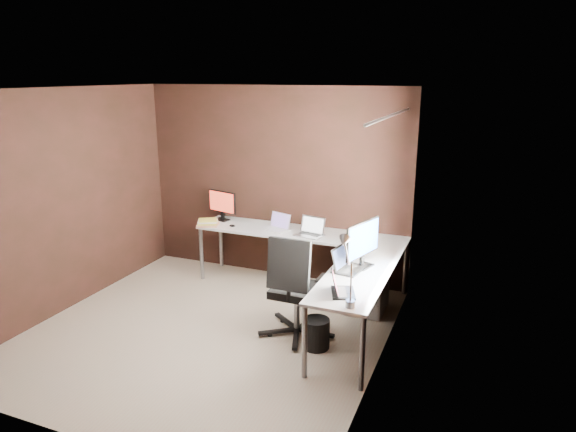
# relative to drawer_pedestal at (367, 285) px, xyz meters

# --- Properties ---
(room) EXTENTS (3.60, 3.60, 2.50)m
(room) POSITION_rel_drawer_pedestal_xyz_m (-1.09, -1.08, 0.98)
(room) COLOR tan
(room) RESTS_ON ground
(desk) EXTENTS (2.65, 2.25, 0.73)m
(desk) POSITION_rel_drawer_pedestal_xyz_m (-0.59, -0.11, 0.38)
(desk) COLOR silver
(desk) RESTS_ON ground
(drawer_pedestal) EXTENTS (0.42, 0.50, 0.60)m
(drawer_pedestal) POSITION_rel_drawer_pedestal_xyz_m (0.00, 0.00, 0.00)
(drawer_pedestal) COLOR silver
(drawer_pedestal) RESTS_ON ground
(monitor_left) EXTENTS (0.45, 0.17, 0.40)m
(monitor_left) POSITION_rel_drawer_pedestal_xyz_m (-2.11, 0.46, 0.65)
(monitor_left) COLOR black
(monitor_left) RESTS_ON desk
(monitor_right) EXTENTS (0.22, 0.56, 0.48)m
(monitor_right) POSITION_rel_drawer_pedestal_xyz_m (0.06, -0.53, 0.70)
(monitor_right) COLOR black
(monitor_right) RESTS_ON desk
(laptop_white) EXTENTS (0.35, 0.30, 0.20)m
(laptop_white) POSITION_rel_drawer_pedestal_xyz_m (-1.25, 0.33, 0.48)
(laptop_white) COLOR silver
(laptop_white) RESTS_ON desk
(laptop_silver) EXTENTS (0.37, 0.30, 0.22)m
(laptop_silver) POSITION_rel_drawer_pedestal_xyz_m (-0.79, 0.26, 0.48)
(laptop_silver) COLOR silver
(laptop_silver) RESTS_ON desk
(laptop_black_big) EXTENTS (0.31, 0.39, 0.24)m
(laptop_black_big) POSITION_rel_drawer_pedestal_xyz_m (-0.07, -0.67, 0.48)
(laptop_black_big) COLOR black
(laptop_black_big) RESTS_ON desk
(laptop_black_small) EXTENTS (0.30, 0.34, 0.20)m
(laptop_black_small) POSITION_rel_drawer_pedestal_xyz_m (0.04, -1.27, 0.47)
(laptop_black_small) COLOR black
(laptop_black_small) RESTS_ON desk
(book_stack) EXTENTS (0.31, 0.29, 0.08)m
(book_stack) POSITION_rel_drawer_pedestal_xyz_m (-2.16, 0.15, 0.47)
(book_stack) COLOR tan
(book_stack) RESTS_ON desk
(mouse_left) EXTENTS (0.10, 0.08, 0.03)m
(mouse_left) POSITION_rel_drawer_pedestal_xyz_m (-1.84, 0.21, 0.45)
(mouse_left) COLOR black
(mouse_left) RESTS_ON desk
(mouse_corner) EXTENTS (0.10, 0.06, 0.04)m
(mouse_corner) POSITION_rel_drawer_pedestal_xyz_m (-0.36, 0.22, 0.45)
(mouse_corner) COLOR black
(mouse_corner) RESTS_ON desk
(desk_lamp) EXTENTS (0.19, 0.23, 0.61)m
(desk_lamp) POSITION_rel_drawer_pedestal_xyz_m (0.13, -1.44, 0.81)
(desk_lamp) COLOR slate
(desk_lamp) RESTS_ON desk
(office_chair) EXTENTS (0.62, 0.62, 1.10)m
(office_chair) POSITION_rel_drawer_pedestal_xyz_m (-0.55, -0.86, 0.02)
(office_chair) COLOR black
(office_chair) RESTS_ON ground
(wastebasket) EXTENTS (0.28, 0.28, 0.31)m
(wastebasket) POSITION_rel_drawer_pedestal_xyz_m (-0.26, -1.03, -0.15)
(wastebasket) COLOR black
(wastebasket) RESTS_ON ground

